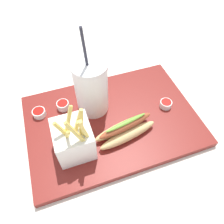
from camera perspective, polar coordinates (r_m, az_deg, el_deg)
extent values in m
cube|color=silver|center=(0.63, 0.00, -3.33)|extent=(2.40, 2.40, 0.02)
cube|color=maroon|center=(0.61, 0.00, -2.28)|extent=(0.48, 0.33, 0.02)
cylinder|color=white|center=(0.58, -5.52, 6.11)|extent=(0.09, 0.09, 0.15)
cylinder|color=white|center=(0.52, -6.22, 12.28)|extent=(0.09, 0.09, 0.01)
cylinder|color=#262633|center=(0.49, -7.45, 16.61)|extent=(0.01, 0.01, 0.10)
cube|color=white|center=(0.52, -10.25, -7.23)|extent=(0.09, 0.09, 0.09)
cube|color=#E5C660|center=(0.47, -11.66, -2.33)|extent=(0.03, 0.04, 0.07)
cube|color=#E5C660|center=(0.47, -9.28, -3.15)|extent=(0.03, 0.02, 0.06)
cube|color=#E5C660|center=(0.45, -7.95, -4.57)|extent=(0.01, 0.02, 0.08)
cube|color=#E5C660|center=(0.46, -7.23, -5.48)|extent=(0.03, 0.01, 0.09)
cube|color=#E5C660|center=(0.47, -12.00, -6.25)|extent=(0.02, 0.03, 0.06)
cube|color=#E5C660|center=(0.45, -9.48, -5.83)|extent=(0.04, 0.02, 0.08)
cube|color=#E5C660|center=(0.47, -13.23, -4.81)|extent=(0.03, 0.02, 0.06)
cube|color=#E5C660|center=(0.45, -8.28, -3.18)|extent=(0.02, 0.01, 0.09)
ellipsoid|color=#DBB775|center=(0.57, 2.83, -4.10)|extent=(0.17, 0.06, 0.03)
ellipsoid|color=#DBB775|center=(0.56, 4.34, -6.19)|extent=(0.17, 0.06, 0.03)
ellipsoid|color=#994728|center=(0.54, 3.72, -3.61)|extent=(0.15, 0.05, 0.02)
ellipsoid|color=#6B9E33|center=(0.53, 3.79, -2.82)|extent=(0.12, 0.03, 0.01)
cylinder|color=white|center=(0.64, 14.22, 2.08)|extent=(0.03, 0.03, 0.02)
cylinder|color=#B2140F|center=(0.64, 14.35, 2.50)|extent=(0.03, 0.03, 0.01)
cylinder|color=white|center=(0.64, -13.00, 1.74)|extent=(0.04, 0.04, 0.02)
cylinder|color=#B2140F|center=(0.63, -13.14, 2.23)|extent=(0.03, 0.03, 0.01)
cylinder|color=white|center=(0.64, -18.97, -0.23)|extent=(0.04, 0.04, 0.02)
cylinder|color=#B2140F|center=(0.63, -19.13, 0.17)|extent=(0.03, 0.03, 0.01)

